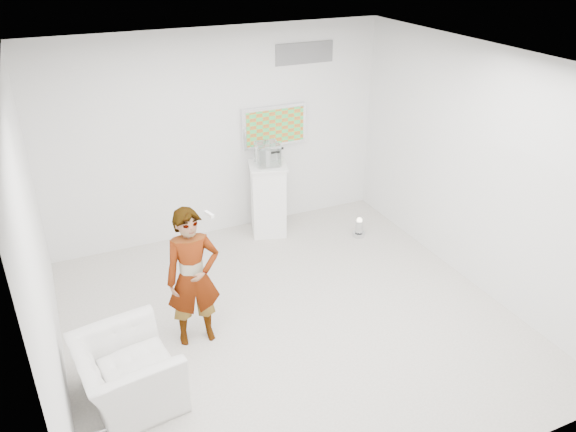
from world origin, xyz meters
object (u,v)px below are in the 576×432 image
object	(u,v)px
pedestal	(268,199)
floor_uplight	(359,227)
tv	(274,126)
person	(193,278)
armchair	(127,373)

from	to	relation	value
pedestal	floor_uplight	bearing A→B (deg)	-30.15
tv	pedestal	bearing A→B (deg)	-126.89
person	armchair	size ratio (longest dim) A/B	1.59
pedestal	person	bearing A→B (deg)	-130.23
tv	pedestal	world-z (taller)	tv
armchair	pedestal	size ratio (longest dim) A/B	0.92
person	floor_uplight	distance (m)	3.22
armchair	floor_uplight	xyz separation A→B (m)	(3.73, 1.93, -0.18)
tv	person	xyz separation A→B (m)	(-1.93, -2.32, -0.75)
armchair	pedestal	world-z (taller)	pedestal
armchair	person	bearing A→B (deg)	-61.41
armchair	pedestal	bearing A→B (deg)	-51.69
floor_uplight	pedestal	bearing A→B (deg)	149.85
pedestal	armchair	bearing A→B (deg)	-134.19
armchair	pedestal	distance (m)	3.66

